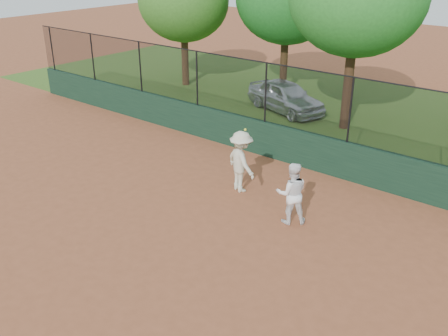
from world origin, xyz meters
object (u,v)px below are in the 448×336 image
Objects in this scene: player_main at (241,162)px; tree_0 at (183,0)px; parked_car at (286,96)px; player_second at (292,193)px.

tree_0 is (-9.47, 7.87, 3.23)m from player_main.
parked_car is 0.63× the size of tree_0.
player_main is at bearing -57.34° from player_second.
tree_0 reaches higher than player_second.
player_main is (-2.11, 0.65, 0.08)m from player_second.
player_main is 0.33× the size of tree_0.
player_second is at bearing -128.65° from parked_car.
parked_car is at bearing 112.94° from player_main.
player_second is 2.21m from player_main.
tree_0 reaches higher than parked_car.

